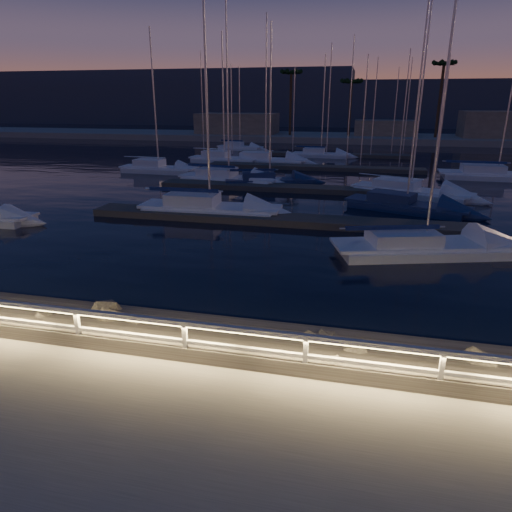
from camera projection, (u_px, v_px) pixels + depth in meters
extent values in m
plane|color=#A39C93|center=(150.00, 354.00, 11.71)|extent=(400.00, 400.00, 0.00)
cube|color=#A39C93|center=(96.00, 420.00, 9.44)|extent=(240.00, 5.00, 0.20)
cube|color=slate|center=(173.00, 336.00, 13.18)|extent=(240.00, 3.45, 1.29)
plane|color=black|center=(339.00, 138.00, 85.58)|extent=(320.00, 320.00, 0.00)
plane|color=black|center=(153.00, 394.00, 12.10)|extent=(400.00, 400.00, 0.00)
cube|color=silver|center=(78.00, 328.00, 11.98)|extent=(0.11, 0.11, 1.00)
cube|color=silver|center=(185.00, 341.00, 11.33)|extent=(0.11, 0.11, 1.00)
cube|color=silver|center=(305.00, 356.00, 10.68)|extent=(0.11, 0.11, 1.00)
cube|color=silver|center=(441.00, 372.00, 10.03)|extent=(0.11, 0.11, 1.00)
cube|color=silver|center=(147.00, 319.00, 11.38)|extent=(44.00, 0.12, 0.12)
cube|color=silver|center=(148.00, 337.00, 11.54)|extent=(44.00, 0.09, 0.09)
cube|color=#F4D26E|center=(146.00, 322.00, 11.39)|extent=(44.00, 0.04, 0.03)
sphere|color=slate|center=(357.00, 358.00, 11.84)|extent=(0.73, 0.73, 0.73)
cube|color=#595149|center=(272.00, 219.00, 26.57)|extent=(22.00, 2.00, 0.40)
cube|color=#595149|center=(297.00, 188.00, 35.78)|extent=(22.00, 2.00, 0.40)
cube|color=#595149|center=(314.00, 168.00, 46.83)|extent=(22.00, 2.00, 0.40)
cube|color=#595149|center=(324.00, 155.00, 57.88)|extent=(22.00, 2.00, 0.40)
cube|color=#A39C93|center=(337.00, 138.00, 79.92)|extent=(160.00, 14.00, 1.20)
cube|color=gray|center=(238.00, 125.00, 83.16)|extent=(14.00, 8.00, 4.00)
cube|color=gray|center=(384.00, 130.00, 78.63)|extent=(10.00, 6.00, 3.00)
cube|color=gray|center=(487.00, 126.00, 73.99)|extent=(8.00, 7.00, 4.60)
cylinder|color=brown|center=(291.00, 103.00, 77.91)|extent=(0.44, 0.44, 10.50)
cylinder|color=brown|center=(350.00, 108.00, 76.91)|extent=(0.44, 0.44, 9.00)
cylinder|color=brown|center=(440.00, 100.00, 72.56)|extent=(0.44, 0.44, 11.50)
cube|color=#353D52|center=(350.00, 108.00, 130.13)|extent=(220.00, 30.00, 14.00)
cube|color=#353D52|center=(168.00, 101.00, 151.65)|extent=(120.00, 25.00, 18.00)
cube|color=white|center=(210.00, 213.00, 28.30)|extent=(8.12, 2.87, 0.63)
cube|color=white|center=(210.00, 206.00, 28.17)|extent=(8.78, 2.48, 0.17)
cube|color=white|center=(193.00, 199.00, 28.26)|extent=(3.18, 2.09, 0.74)
cylinder|color=#BCBCC1|center=(206.00, 84.00, 25.86)|extent=(0.14, 0.14, 13.99)
cylinder|color=#BCBCC1|center=(184.00, 190.00, 28.18)|extent=(5.04, 0.21, 0.09)
cube|color=navy|center=(406.00, 208.00, 29.39)|extent=(7.53, 4.79, 0.52)
cube|color=navy|center=(407.00, 203.00, 29.28)|extent=(7.96, 4.68, 0.14)
cube|color=navy|center=(392.00, 197.00, 29.71)|extent=(3.24, 2.67, 0.61)
cylinder|color=#BCBCC1|center=(418.00, 100.00, 27.24)|extent=(0.11, 0.11, 12.41)
cylinder|color=#BCBCC1|center=(385.00, 189.00, 29.82)|extent=(4.20, 1.68, 0.07)
cube|color=white|center=(424.00, 251.00, 21.17)|extent=(8.26, 4.81, 0.52)
cube|color=white|center=(425.00, 244.00, 21.06)|extent=(8.76, 4.63, 0.14)
cube|color=white|center=(403.00, 237.00, 20.88)|extent=(3.49, 2.77, 0.62)
cylinder|color=#BCBCC1|center=(445.00, 85.00, 18.82)|extent=(0.11, 0.11, 13.60)
cylinder|color=#BCBCC1|center=(392.00, 228.00, 20.69)|extent=(4.70, 1.52, 0.08)
cube|color=white|center=(159.00, 171.00, 44.77)|extent=(7.21, 2.65, 0.60)
cube|color=white|center=(159.00, 167.00, 44.65)|extent=(7.79, 2.31, 0.16)
cube|color=white|center=(149.00, 163.00, 44.77)|extent=(2.84, 1.89, 0.71)
cylinder|color=#BCBCC1|center=(154.00, 99.00, 42.60)|extent=(0.13, 0.13, 12.37)
cylinder|color=#BCBCC1|center=(144.00, 157.00, 44.71)|extent=(4.45, 0.26, 0.09)
cube|color=navy|center=(270.00, 184.00, 38.12)|extent=(7.17, 4.23, 0.53)
cube|color=navy|center=(270.00, 180.00, 38.01)|extent=(7.61, 4.08, 0.14)
cube|color=navy|center=(258.00, 176.00, 37.83)|extent=(3.04, 2.42, 0.63)
cylinder|color=#BCBCC1|center=(270.00, 104.00, 36.07)|extent=(0.12, 0.12, 11.81)
cylinder|color=#BCBCC1|center=(253.00, 170.00, 37.64)|extent=(4.07, 1.37, 0.08)
cube|color=white|center=(229.00, 182.00, 39.07)|extent=(8.40, 3.92, 0.58)
cube|color=white|center=(229.00, 177.00, 38.95)|extent=(9.00, 3.63, 0.16)
cube|color=white|center=(217.00, 172.00, 39.23)|extent=(3.42, 2.48, 0.69)
cylinder|color=#BCBCC1|center=(227.00, 89.00, 36.64)|extent=(0.13, 0.13, 14.02)
cylinder|color=#BCBCC1|center=(211.00, 166.00, 39.26)|extent=(5.00, 0.87, 0.08)
cube|color=white|center=(410.00, 194.00, 33.84)|extent=(8.41, 5.59, 0.54)
cube|color=white|center=(411.00, 190.00, 33.73)|extent=(8.87, 5.48, 0.15)
cube|color=white|center=(397.00, 184.00, 34.24)|extent=(3.65, 3.06, 0.63)
cylinder|color=#BCBCC1|center=(422.00, 88.00, 31.44)|extent=(0.12, 0.12, 13.90)
cylinder|color=#BCBCC1|center=(390.00, 176.00, 34.39)|extent=(4.64, 2.03, 0.08)
cube|color=white|center=(225.00, 162.00, 51.82)|extent=(7.65, 3.25, 0.63)
cube|color=white|center=(224.00, 158.00, 51.69)|extent=(8.23, 2.95, 0.17)
cube|color=white|center=(216.00, 154.00, 51.89)|extent=(3.07, 2.15, 0.75)
cylinder|color=#BCBCC1|center=(223.00, 97.00, 49.56)|extent=(0.14, 0.14, 12.90)
cylinder|color=#BCBCC1|center=(212.00, 149.00, 51.86)|extent=(4.63, 0.58, 0.09)
cube|color=white|center=(266.00, 163.00, 50.99)|extent=(8.41, 2.95, 0.60)
cube|color=white|center=(266.00, 159.00, 50.86)|extent=(9.10, 2.55, 0.16)
cube|color=white|center=(256.00, 155.00, 51.01)|extent=(3.29, 2.15, 0.71)
cylinder|color=#BCBCC1|center=(266.00, 89.00, 48.47)|extent=(0.13, 0.13, 14.51)
cylinder|color=#BCBCC1|center=(251.00, 150.00, 50.97)|extent=(5.22, 0.19, 0.09)
cube|color=white|center=(497.00, 178.00, 41.03)|extent=(9.23, 3.31, 0.61)
cube|color=white|center=(497.00, 173.00, 40.90)|extent=(9.98, 2.87, 0.17)
cube|color=white|center=(483.00, 168.00, 41.08)|extent=(3.62, 2.39, 0.72)
cylinder|color=#BCBCC1|center=(476.00, 162.00, 41.06)|extent=(5.72, 0.25, 0.09)
cube|color=white|center=(240.00, 149.00, 65.19)|extent=(6.34, 2.96, 0.52)
cube|color=white|center=(240.00, 147.00, 65.08)|extent=(6.79, 2.74, 0.14)
cube|color=white|center=(235.00, 144.00, 65.28)|extent=(2.58, 1.88, 0.61)
cylinder|color=#BCBCC1|center=(240.00, 107.00, 63.34)|extent=(0.11, 0.11, 10.58)
cylinder|color=#BCBCC1|center=(232.00, 140.00, 65.28)|extent=(3.77, 0.67, 0.08)
cube|color=white|center=(321.00, 156.00, 56.86)|extent=(6.68, 2.68, 0.51)
cube|color=white|center=(321.00, 153.00, 56.76)|extent=(7.19, 2.40, 0.14)
cube|color=white|center=(314.00, 151.00, 56.91)|extent=(2.66, 1.83, 0.60)
cylinder|color=#BCBCC1|center=(323.00, 105.00, 54.89)|extent=(0.11, 0.11, 11.33)
cylinder|color=#BCBCC1|center=(311.00, 147.00, 56.89)|extent=(4.07, 0.40, 0.07)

